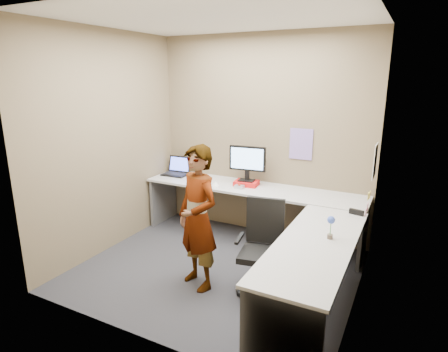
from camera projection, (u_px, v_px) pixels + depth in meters
The scene contains 21 objects.
ground at pixel (217, 270), 4.29m from camera, with size 3.00×3.00×0.00m, color #26262B.
wall_back at pixel (262, 137), 5.06m from camera, with size 3.00×3.00×0.00m, color #736447.
wall_right at pixel (366, 170), 3.28m from camera, with size 2.70×2.70×0.00m, color #736447.
wall_left at pixel (109, 143), 4.61m from camera, with size 2.70×2.70×0.00m, color #736447.
ceiling at pixel (215, 17), 3.59m from camera, with size 3.00×3.00×0.00m, color white.
desk at pixel (266, 217), 4.28m from camera, with size 2.98×2.58×0.73m.
paper_ream at pixel (246, 183), 5.01m from camera, with size 0.31×0.23×0.06m, color red.
monitor at pixel (247, 160), 4.94m from camera, with size 0.50×0.16×0.47m.
laptop at pixel (177, 170), 5.56m from camera, with size 0.38×0.32×0.26m.
trackball_mouse at pixel (239, 187), 4.87m from camera, with size 0.12×0.08×0.07m.
origami at pixel (216, 184), 4.99m from camera, with size 0.10×0.10×0.06m, color white.
stapler at pixel (357, 212), 3.95m from camera, with size 0.15×0.04×0.06m, color black.
flower at pixel (331, 224), 3.34m from camera, with size 0.07×0.07×0.22m.
calendar_purple at pixel (301, 144), 4.82m from camera, with size 0.30×0.01×0.40m, color #846BB7.
calendar_white at pixel (375, 161), 4.08m from camera, with size 0.01×0.28×0.38m, color white.
sticky_note_a at pixel (368, 196), 3.86m from camera, with size 0.01×0.07×0.07m, color #F2E059.
sticky_note_b at pixel (368, 207), 3.93m from camera, with size 0.01×0.07×0.07m, color pink.
sticky_note_c at pixel (366, 212), 3.84m from camera, with size 0.01×0.07×0.07m, color pink.
sticky_note_d at pixel (370, 195), 3.99m from camera, with size 0.01×0.07×0.07m, color #F2E059.
office_chair at pixel (262, 255), 3.81m from camera, with size 0.52×0.50×0.94m.
person at pixel (198, 218), 3.80m from camera, with size 0.55×0.36×1.51m, color #999399.
Camera 1 is at (1.85, -3.40, 2.15)m, focal length 30.00 mm.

